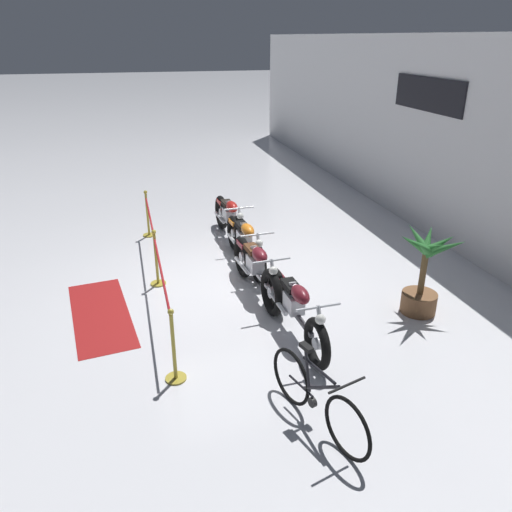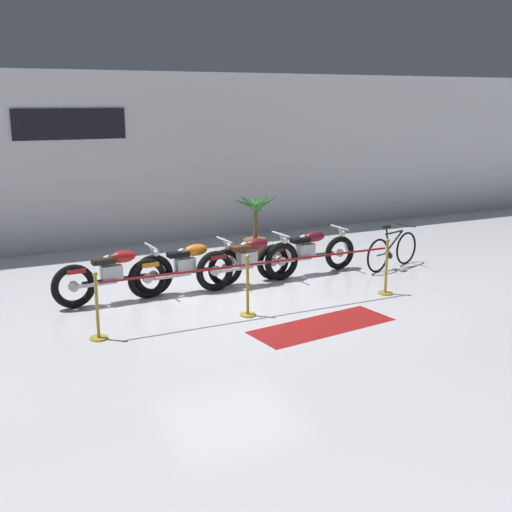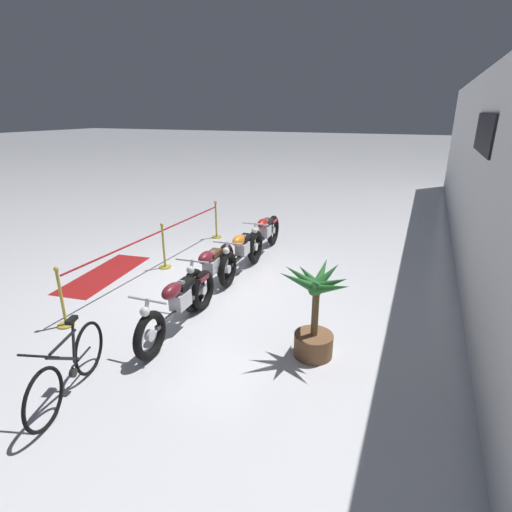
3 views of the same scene
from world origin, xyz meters
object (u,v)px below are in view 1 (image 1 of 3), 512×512
Objects in this scene: bicycle at (317,399)px; stanchion_mid_right at (174,356)px; motorcycle_orange_1 at (245,243)px; potted_palm_left_of_row at (423,274)px; motorcycle_maroon_3 at (295,308)px; stanchion_far_left at (152,232)px; stanchion_mid_left at (157,266)px; floor_banner at (101,314)px; motorcycle_red_0 at (230,219)px; motorcycle_maroon_2 at (256,269)px.

stanchion_mid_right is at bearing -130.93° from bicycle.
motorcycle_orange_1 is 1.58× the size of potted_palm_left_of_row.
stanchion_far_left is (-3.19, -1.84, 0.20)m from motorcycle_maroon_3.
stanchion_mid_left is 0.44× the size of floor_banner.
floor_banner is (1.81, -0.99, -0.66)m from stanchion_far_left.
motorcycle_orange_1 is 1.39× the size of bicycle.
motorcycle_red_0 is 2.61m from motorcycle_maroon_2.
floor_banner is (-1.98, -0.99, -0.35)m from stanchion_mid_right.
bicycle is (3.30, -0.16, -0.09)m from motorcycle_maroon_2.
motorcycle_maroon_2 is at bearing 177.20° from bicycle.
stanchion_far_left is at bearing -163.87° from bicycle.
stanchion_far_left is 2.17m from floor_banner.
stanchion_mid_right is at bearing -20.37° from motorcycle_red_0.
stanchion_far_left is 5.14× the size of stanchion_mid_left.
potted_palm_left_of_row reaches higher than stanchion_mid_left.
floor_banner is at bearing -142.95° from bicycle.
stanchion_mid_left is (-0.81, -1.63, -0.12)m from motorcycle_maroon_2.
stanchion_mid_left is (1.81, -1.73, -0.12)m from motorcycle_red_0.
motorcycle_maroon_2 is 1.54× the size of potted_palm_left_of_row.
potted_palm_left_of_row is (-0.15, 2.18, 0.23)m from motorcycle_maroon_3.
potted_palm_left_of_row reaches higher than floor_banner.
motorcycle_red_0 is at bearing 177.83° from motorcycle_maroon_2.
motorcycle_orange_1 is 2.21× the size of stanchion_mid_left.
stanchion_mid_right is at bearing -27.92° from motorcycle_orange_1.
motorcycle_red_0 is at bearing -178.35° from motorcycle_maroon_3.
stanchion_mid_left is at bearing -76.24° from motorcycle_orange_1.
potted_palm_left_of_row is 0.61× the size of floor_banner.
motorcycle_red_0 is at bearing 177.48° from bicycle.
motorcycle_orange_1 is at bearing 175.19° from motorcycle_maroon_2.
potted_palm_left_of_row reaches higher than motorcycle_orange_1.
potted_palm_left_of_row is at bearing 30.48° from motorcycle_red_0.
motorcycle_maroon_3 is at bearing 108.14° from stanchion_mid_right.
motorcycle_maroon_3 is 3.19m from floor_banner.
motorcycle_maroon_3 is at bearing 56.72° from floor_banner.
motorcycle_red_0 is at bearing 136.32° from stanchion_mid_left.
motorcycle_red_0 reaches higher than motorcycle_maroon_3.
motorcycle_maroon_3 is 0.44× the size of stanchion_far_left.
floor_banner is (1.28, -2.72, -0.46)m from motorcycle_orange_1.
motorcycle_maroon_3 is 1.91m from bicycle.
potted_palm_left_of_row is (3.90, 2.29, 0.22)m from motorcycle_red_0.
bicycle is (1.87, -0.38, -0.07)m from motorcycle_maroon_3.
motorcycle_maroon_3 is (2.66, 0.11, -0.01)m from motorcycle_orange_1.
motorcycle_maroon_2 is 1.45m from motorcycle_maroon_3.
bicycle is 1.14× the size of potted_palm_left_of_row.
motorcycle_red_0 reaches higher than bicycle.
motorcycle_red_0 is 0.41× the size of stanchion_far_left.
potted_palm_left_of_row reaches higher than motorcycle_maroon_2.
motorcycle_maroon_2 is 1.35× the size of bicycle.
motorcycle_maroon_3 is 0.98× the size of floor_banner.
motorcycle_maroon_3 is at bearing 168.60° from bicycle.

